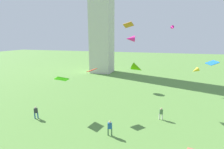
{
  "coord_description": "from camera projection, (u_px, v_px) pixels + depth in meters",
  "views": [
    {
      "loc": [
        5.06,
        -6.43,
        10.73
      ],
      "look_at": [
        -1.66,
        16.32,
        5.46
      ],
      "focal_mm": 26.4,
      "sensor_mm": 36.0,
      "label": 1
    }
  ],
  "objects": [
    {
      "name": "kite_flying_2",
      "position": [
        195.0,
        70.0,
        31.97
      ],
      "size": [
        1.63,
        1.3,
        1.25
      ],
      "rotation": [
        0.0,
        0.0,
        5.08
      ],
      "color": "yellow"
    },
    {
      "name": "kite_flying_4",
      "position": [
        212.0,
        63.0,
        19.96
      ],
      "size": [
        1.6,
        1.46,
        0.52
      ],
      "rotation": [
        0.0,
        0.0,
        0.58
      ],
      "color": "#2280F1"
    },
    {
      "name": "person_2",
      "position": [
        161.0,
        113.0,
        21.95
      ],
      "size": [
        0.51,
        0.33,
        1.67
      ],
      "rotation": [
        0.0,
        0.0,
        0.2
      ],
      "color": "silver",
      "rests_on": "ground_plane"
    },
    {
      "name": "person_1",
      "position": [
        110.0,
        127.0,
        18.3
      ],
      "size": [
        0.55,
        0.33,
        1.79
      ],
      "rotation": [
        0.0,
        0.0,
        0.13
      ],
      "color": "#51754C",
      "rests_on": "ground_plane"
    },
    {
      "name": "kite_flying_7",
      "position": [
        173.0,
        28.0,
        33.05
      ],
      "size": [
        0.94,
        1.31,
        1.04
      ],
      "rotation": [
        0.0,
        0.0,
        0.21
      ],
      "color": "#B90869"
    },
    {
      "name": "person_0",
      "position": [
        36.0,
        112.0,
        22.25
      ],
      "size": [
        0.52,
        0.44,
        1.72
      ],
      "rotation": [
        0.0,
        0.0,
        3.64
      ],
      "color": "#235693",
      "rests_on": "ground_plane"
    },
    {
      "name": "kite_flying_5",
      "position": [
        128.0,
        25.0,
        26.41
      ],
      "size": [
        1.76,
        1.2,
        0.96
      ],
      "rotation": [
        0.0,
        0.0,
        2.92
      ],
      "color": "#B96C20"
    },
    {
      "name": "kite_flying_0",
      "position": [
        92.0,
        70.0,
        23.09
      ],
      "size": [
        1.43,
        1.6,
        0.54
      ],
      "rotation": [
        0.0,
        0.0,
        4.16
      ],
      "color": "red"
    },
    {
      "name": "kite_flying_1",
      "position": [
        130.0,
        39.0,
        21.3
      ],
      "size": [
        1.25,
        0.95,
        0.84
      ],
      "rotation": [
        0.0,
        0.0,
        4.82
      ],
      "color": "#ED2291"
    },
    {
      "name": "kite_flying_6",
      "position": [
        137.0,
        68.0,
        33.86
      ],
      "size": [
        2.79,
        1.84,
        2.3
      ],
      "rotation": [
        0.0,
        0.0,
        1.47
      ],
      "color": "#55B904"
    },
    {
      "name": "kite_flying_3",
      "position": [
        62.0,
        79.0,
        22.73
      ],
      "size": [
        1.93,
        1.85,
        1.11
      ],
      "rotation": [
        0.0,
        0.0,
        0.94
      ],
      "color": "#42D613"
    }
  ]
}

